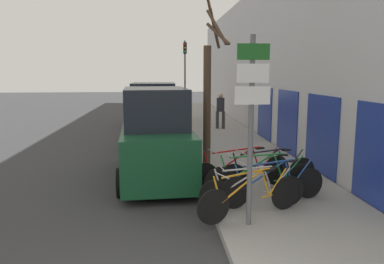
{
  "coord_description": "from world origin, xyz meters",
  "views": [
    {
      "loc": [
        -0.01,
        -3.09,
        2.8
      ],
      "look_at": [
        0.73,
        5.28,
        1.45
      ],
      "focal_mm": 35.0,
      "sensor_mm": 36.0,
      "label": 1
    }
  ],
  "objects": [
    {
      "name": "building_facade",
      "position": [
        4.35,
        13.93,
        3.23
      ],
      "size": [
        0.23,
        32.0,
        6.5
      ],
      "color": "#BCBCC1",
      "rests_on": "ground"
    },
    {
      "name": "bicycle_3",
      "position": [
        2.15,
        4.45,
        0.56
      ],
      "size": [
        2.49,
        0.44,
        0.96
      ],
      "rotation": [
        0.0,
        0.0,
        1.62
      ],
      "color": "black",
      "rests_on": "sidewalk_curb"
    },
    {
      "name": "ground_plane",
      "position": [
        0.0,
        11.2,
        0.0
      ],
      "size": [
        80.0,
        80.0,
        0.0
      ],
      "primitive_type": "plane",
      "color": "#333335"
    },
    {
      "name": "bicycle_0",
      "position": [
        1.66,
        3.4,
        0.53
      ],
      "size": [
        2.1,
        0.9,
        0.89
      ],
      "rotation": [
        0.0,
        0.0,
        1.96
      ],
      "color": "black",
      "rests_on": "sidewalk_curb"
    },
    {
      "name": "parked_car_2",
      "position": [
        -0.22,
        16.74,
        1.0
      ],
      "size": [
        2.15,
        4.35,
        2.21
      ],
      "rotation": [
        0.0,
        0.0,
        -0.05
      ],
      "color": "maroon",
      "rests_on": "ground"
    },
    {
      "name": "bicycle_2",
      "position": [
        2.29,
        4.06,
        0.54
      ],
      "size": [
        2.34,
        0.74,
        0.9
      ],
      "rotation": [
        0.0,
        0.0,
        1.84
      ],
      "color": "black",
      "rests_on": "sidewalk_curb"
    },
    {
      "name": "street_tree",
      "position": [
        1.35,
        7.2,
        2.15
      ],
      "size": [
        0.64,
        1.57,
        4.63
      ],
      "color": "#4C3828",
      "rests_on": "sidewalk_curb"
    },
    {
      "name": "sidewalk_curb",
      "position": [
        2.6,
        14.0,
        0.07
      ],
      "size": [
        3.2,
        32.0,
        0.15
      ],
      "color": "gray",
      "rests_on": "ground"
    },
    {
      "name": "bicycle_4",
      "position": [
        2.41,
        4.84,
        0.56
      ],
      "size": [
        2.4,
        0.73,
        0.97
      ],
      "rotation": [
        0.0,
        0.0,
        1.83
      ],
      "color": "black",
      "rests_on": "sidewalk_curb"
    },
    {
      "name": "parked_car_1",
      "position": [
        -0.22,
        11.64,
        1.07
      ],
      "size": [
        2.07,
        4.23,
        2.4
      ],
      "rotation": [
        0.0,
        0.0,
        -0.01
      ],
      "color": "#B2B7BC",
      "rests_on": "ground"
    },
    {
      "name": "traffic_light",
      "position": [
        1.54,
        19.29,
        3.03
      ],
      "size": [
        0.2,
        0.3,
        4.5
      ],
      "color": "#595B60",
      "rests_on": "sidewalk_curb"
    },
    {
      "name": "pedestrian_near",
      "position": [
        2.88,
        14.37,
        1.12
      ],
      "size": [
        0.43,
        0.37,
        1.68
      ],
      "rotation": [
        0.0,
        0.0,
        -0.23
      ],
      "color": "#333338",
      "rests_on": "sidewalk_curb"
    },
    {
      "name": "bicycle_1",
      "position": [
        1.79,
        3.84,
        0.51
      ],
      "size": [
        2.14,
        0.44,
        0.84
      ],
      "rotation": [
        0.0,
        0.0,
        1.66
      ],
      "color": "black",
      "rests_on": "sidewalk_curb"
    },
    {
      "name": "parked_car_0",
      "position": [
        -0.11,
        6.57,
        1.08
      ],
      "size": [
        2.13,
        4.47,
        2.41
      ],
      "rotation": [
        0.0,
        0.0,
        0.06
      ],
      "color": "#144728",
      "rests_on": "ground"
    },
    {
      "name": "bicycle_5",
      "position": [
        1.84,
        5.04,
        0.56
      ],
      "size": [
        2.48,
        0.84,
        0.97
      ],
      "rotation": [
        0.0,
        0.0,
        1.87
      ],
      "color": "black",
      "rests_on": "sidewalk_curb"
    },
    {
      "name": "signpost",
      "position": [
        1.53,
        3.04,
        2.04
      ],
      "size": [
        0.6,
        0.11,
        3.26
      ],
      "color": "#595B60",
      "rests_on": "sidewalk_curb"
    }
  ]
}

